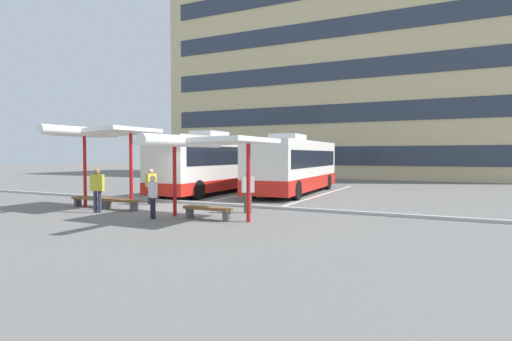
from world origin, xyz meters
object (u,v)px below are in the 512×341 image
Objects in this scene: coach_bus_0 at (223,164)px; waiting_shelter_1 at (205,143)px; coach_bus_1 at (294,167)px; bench_2 at (208,210)px; bench_1 at (120,202)px; bench_0 at (91,199)px; waiting_shelter_0 at (102,134)px; waiting_passenger_1 at (151,184)px; waiting_passenger_3 at (248,189)px; waiting_passenger_0 at (153,194)px; waiting_passenger_2 at (97,187)px.

coach_bus_0 reaches higher than waiting_shelter_1.
coach_bus_1 is 10.82m from waiting_shelter_1.
coach_bus_1 is at bearing 93.90° from bench_2.
coach_bus_0 is 9.30m from bench_1.
coach_bus_1 is 11.55m from bench_0.
coach_bus_0 is 6.61× the size of bench_1.
coach_bus_0 reaches higher than coach_bus_1.
bench_2 is (4.65, -0.57, 0.00)m from bench_1.
waiting_passenger_1 is (0.77, 2.16, -2.22)m from waiting_shelter_0.
bench_2 is at bearing 90.00° from waiting_shelter_1.
waiting_passenger_3 is (0.54, 2.21, -1.76)m from waiting_shelter_1.
waiting_passenger_3 is at bearing 11.52° from bench_0.
waiting_passenger_1 reaches higher than waiting_passenger_0.
waiting_passenger_1 is at bearing 149.87° from waiting_shelter_1.
coach_bus_1 is 5.93× the size of waiting_passenger_2.
waiting_passenger_0 is at bearing -5.50° from waiting_passenger_2.
waiting_passenger_1 is 0.94× the size of waiting_passenger_2.
waiting_passenger_1 is 5.34m from waiting_passenger_3.
bench_1 is at bearing 5.51° from waiting_shelter_0.
waiting_passenger_1 is at bearing 87.94° from waiting_passenger_2.
waiting_passenger_3 is at bearing -5.99° from waiting_passenger_1.
waiting_shelter_0 is 2.58× the size of bench_0.
waiting_passenger_3 is (1.26, -8.52, -0.64)m from coach_bus_1.
bench_0 is 0.95× the size of bench_2.
waiting_shelter_1 is 2.66m from waiting_passenger_0.
waiting_passenger_0 is (3.29, -10.47, -0.84)m from coach_bus_0.
waiting_shelter_1 is 2.88m from waiting_passenger_3.
bench_2 is (0.72, -10.61, -1.24)m from coach_bus_1.
bench_0 is 1.80m from bench_1.
bench_1 is (1.80, -0.09, 0.00)m from bench_0.
coach_bus_0 is 7.58× the size of waiting_passenger_3.
bench_1 is at bearing 173.01° from bench_2.
waiting_shelter_0 is 2.42m from waiting_passenger_2.
waiting_passenger_3 is (5.68, -7.67, -0.77)m from coach_bus_0.
waiting_shelter_1 is (0.72, -10.74, 1.12)m from coach_bus_1.
waiting_shelter_1 is at bearing -8.59° from bench_1.
waiting_shelter_1 is at bearing -86.15° from coach_bus_1.
coach_bus_0 is 7.57× the size of waiting_passenger_1.
coach_bus_0 is at bearing 87.48° from waiting_shelter_0.
coach_bus_0 is at bearing 93.07° from bench_1.
waiting_passenger_2 reaches higher than waiting_passenger_0.
waiting_shelter_0 is 2.44× the size of bench_2.
coach_bus_1 is at bearing 60.06° from bench_0.
bench_2 is at bearing -62.19° from coach_bus_0.
waiting_shelter_0 reaches higher than bench_1.
bench_1 is 5.44m from waiting_passenger_3.
waiting_passenger_2 reaches higher than bench_2.
bench_2 is at bearing -4.97° from waiting_shelter_0.
waiting_passenger_0 is (-1.85, -0.58, -1.82)m from waiting_shelter_1.
waiting_shelter_0 is (-0.41, -9.27, 1.44)m from coach_bus_0.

